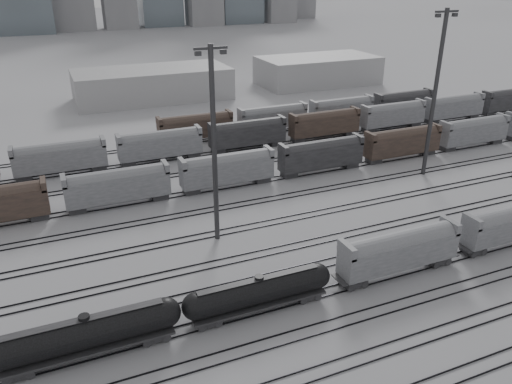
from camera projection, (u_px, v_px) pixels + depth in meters
name	position (u px, v px, depth m)	size (l,w,h in m)	color
ground	(262.00, 316.00, 50.32)	(900.00, 900.00, 0.00)	#BCBCC2
tracks	(208.00, 237.00, 64.96)	(220.00, 71.50, 0.16)	black
tank_car_a	(87.00, 334.00, 44.22)	(17.14, 2.86, 4.24)	black
tank_car_b	(259.00, 292.00, 50.24)	(16.04, 2.67, 3.96)	black
hopper_car_a	(399.00, 249.00, 55.99)	(14.72, 2.92, 5.26)	black
hopper_car_b	(511.00, 222.00, 62.17)	(14.09, 2.80, 5.04)	black
light_mast_c	(214.00, 143.00, 59.49)	(3.92, 0.63, 24.50)	#333335
light_mast_d	(435.00, 91.00, 79.27)	(4.27, 0.68, 26.71)	#333335
bg_string_near	(227.00, 171.00, 78.87)	(151.00, 3.00, 5.60)	gray
bg_string_mid	(248.00, 135.00, 95.87)	(151.00, 3.00, 5.60)	black
bg_string_far	(308.00, 115.00, 108.84)	(66.00, 3.00, 5.60)	brown
warehouse_mid	(153.00, 84.00, 131.95)	(40.00, 18.00, 8.00)	#AAAAAD
warehouse_right	(318.00, 70.00, 149.82)	(35.00, 18.00, 8.00)	#AAAAAD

